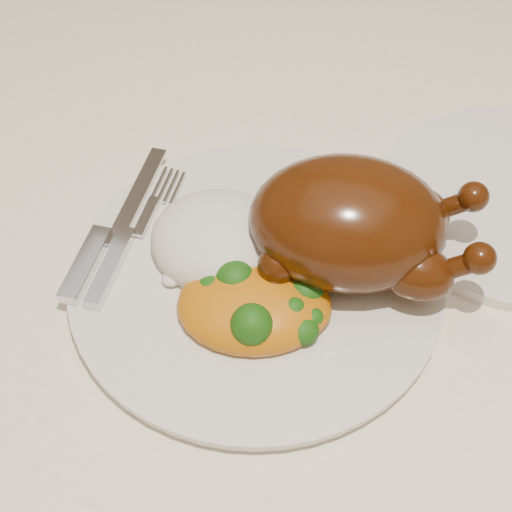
% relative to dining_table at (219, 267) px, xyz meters
% --- Properties ---
extents(floor, '(4.00, 4.00, 0.00)m').
position_rel_dining_table_xyz_m(floor, '(0.00, 0.00, -0.67)').
color(floor, '#50331B').
rests_on(floor, ground).
extents(dining_table, '(1.60, 0.90, 0.76)m').
position_rel_dining_table_xyz_m(dining_table, '(0.00, 0.00, 0.00)').
color(dining_table, brown).
rests_on(dining_table, floor).
extents(tablecloth, '(1.73, 1.03, 0.18)m').
position_rel_dining_table_xyz_m(tablecloth, '(0.00, 0.00, 0.07)').
color(tablecloth, white).
rests_on(tablecloth, dining_table).
extents(dinner_plate, '(0.38, 0.38, 0.01)m').
position_rel_dining_table_xyz_m(dinner_plate, '(0.07, -0.08, 0.11)').
color(dinner_plate, silver).
rests_on(dinner_plate, tablecloth).
extents(roast_chicken, '(0.20, 0.15, 0.10)m').
position_rel_dining_table_xyz_m(roast_chicken, '(0.14, -0.04, 0.16)').
color(roast_chicken, '#411806').
rests_on(roast_chicken, dinner_plate).
extents(rice_mound, '(0.12, 0.11, 0.06)m').
position_rel_dining_table_xyz_m(rice_mound, '(0.04, -0.07, 0.13)').
color(rice_mound, white).
rests_on(rice_mound, dinner_plate).
extents(mac_and_cheese, '(0.14, 0.13, 0.05)m').
position_rel_dining_table_xyz_m(mac_and_cheese, '(0.09, -0.11, 0.13)').
color(mac_and_cheese, orange).
rests_on(mac_and_cheese, dinner_plate).
extents(cutlery, '(0.05, 0.18, 0.01)m').
position_rel_dining_table_xyz_m(cutlery, '(-0.05, -0.10, 0.12)').
color(cutlery, silver).
rests_on(cutlery, dinner_plate).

